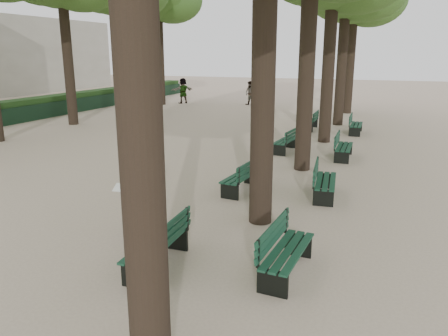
% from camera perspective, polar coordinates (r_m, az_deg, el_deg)
% --- Properties ---
extents(ground, '(120.00, 120.00, 0.00)m').
position_cam_1_polar(ground, '(8.33, -11.56, -12.66)').
color(ground, '#C1AA92').
rests_on(ground, ground).
extents(bench_left_0, '(0.63, 1.82, 0.92)m').
position_cam_1_polar(bench_left_0, '(8.17, -8.74, -10.94)').
color(bench_left_0, black).
rests_on(bench_left_0, ground).
extents(bench_left_1, '(0.75, 1.85, 0.92)m').
position_cam_1_polar(bench_left_1, '(12.30, 2.31, -1.83)').
color(bench_left_1, black).
rests_on(bench_left_1, ground).
extents(bench_left_2, '(0.74, 1.85, 0.92)m').
position_cam_1_polar(bench_left_2, '(17.39, 8.04, 3.01)').
color(bench_left_2, black).
rests_on(bench_left_2, ground).
extents(bench_left_3, '(0.59, 1.81, 0.92)m').
position_cam_1_polar(bench_left_3, '(22.68, 11.18, 5.63)').
color(bench_left_3, black).
rests_on(bench_left_3, ground).
extents(bench_right_0, '(0.68, 1.83, 0.92)m').
position_cam_1_polar(bench_right_0, '(7.92, 8.19, -11.80)').
color(bench_right_0, black).
rests_on(bench_right_0, ground).
extents(bench_right_1, '(0.75, 1.85, 0.92)m').
position_cam_1_polar(bench_right_1, '(12.13, 13.03, -2.46)').
color(bench_right_1, black).
rests_on(bench_right_1, ground).
extents(bench_right_2, '(0.61, 1.81, 0.92)m').
position_cam_1_polar(bench_right_2, '(16.67, 15.35, 2.10)').
color(bench_right_2, black).
rests_on(bench_right_2, ground).
extents(bench_right_3, '(0.60, 1.81, 0.92)m').
position_cam_1_polar(bench_right_3, '(22.01, 16.83, 5.00)').
color(bench_right_3, black).
rests_on(bench_right_3, ground).
extents(man_with_map, '(0.69, 0.82, 1.93)m').
position_cam_1_polar(man_with_map, '(9.33, -11.90, -3.17)').
color(man_with_map, black).
rests_on(man_with_map, ground).
extents(pedestrian_a, '(0.92, 0.63, 1.76)m').
position_cam_1_polar(pedestrian_a, '(32.63, 3.46, 9.71)').
color(pedestrian_a, '#262628').
rests_on(pedestrian_a, ground).
extents(pedestrian_e, '(1.37, 1.66, 1.92)m').
position_cam_1_polar(pedestrian_e, '(34.05, -5.38, 10.03)').
color(pedestrian_e, '#262628').
rests_on(pedestrian_e, ground).
extents(fence, '(0.08, 42.00, 0.90)m').
position_cam_1_polar(fence, '(25.90, -27.10, 5.81)').
color(fence, black).
rests_on(fence, ground).
extents(building_far, '(12.00, 16.00, 7.00)m').
position_cam_1_polar(building_far, '(51.81, -25.60, 13.14)').
color(building_far, '#B7B2A3').
rests_on(building_far, ground).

